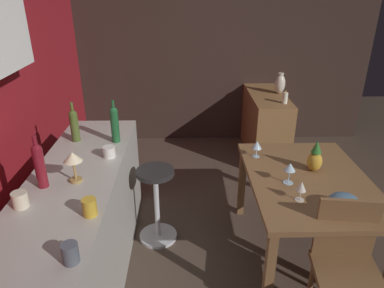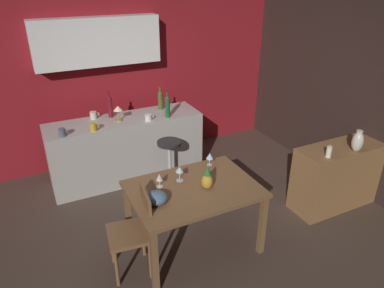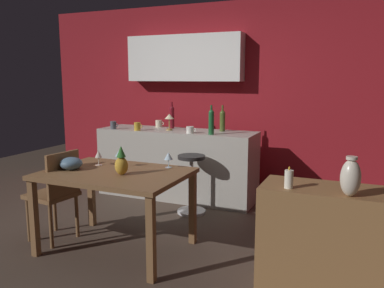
{
  "view_description": "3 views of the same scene",
  "coord_description": "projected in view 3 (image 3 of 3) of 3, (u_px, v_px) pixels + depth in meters",
  "views": [
    {
      "loc": [
        -2.3,
        0.63,
        2.11
      ],
      "look_at": [
        0.44,
        0.57,
        0.85
      ],
      "focal_mm": 33.1,
      "sensor_mm": 36.0,
      "label": 1
    },
    {
      "loc": [
        -1.31,
        -3.02,
        2.69
      ],
      "look_at": [
        0.38,
        0.43,
        0.82
      ],
      "focal_mm": 33.11,
      "sensor_mm": 36.0,
      "label": 2
    },
    {
      "loc": [
        2.05,
        -3.25,
        1.58
      ],
      "look_at": [
        0.36,
        0.69,
        0.86
      ],
      "focal_mm": 37.07,
      "sensor_mm": 36.0,
      "label": 3
    }
  ],
  "objects": [
    {
      "name": "wine_bottle_ruby",
      "position": [
        172.0,
        116.0,
        5.35
      ],
      "size": [
        0.07,
        0.07,
        0.36
      ],
      "color": "maroon",
      "rests_on": "kitchen_counter"
    },
    {
      "name": "cup_slate",
      "position": [
        113.0,
        125.0,
        5.3
      ],
      "size": [
        0.11,
        0.08,
        0.1
      ],
      "color": "#515660",
      "rests_on": "kitchen_counter"
    },
    {
      "name": "cup_cream",
      "position": [
        159.0,
        124.0,
        5.5
      ],
      "size": [
        0.13,
        0.09,
        0.1
      ],
      "color": "beige",
      "rests_on": "kitchen_counter"
    },
    {
      "name": "pillar_candle_tall",
      "position": [
        289.0,
        179.0,
        2.74
      ],
      "size": [
        0.06,
        0.06,
        0.15
      ],
      "color": "white",
      "rests_on": "sideboard_cabinet"
    },
    {
      "name": "ground_plane",
      "position": [
        133.0,
        236.0,
        4.01
      ],
      "size": [
        9.0,
        9.0,
        0.0
      ],
      "primitive_type": "plane",
      "color": "#47382D"
    },
    {
      "name": "pineapple_centerpiece",
      "position": [
        121.0,
        162.0,
        3.45
      ],
      "size": [
        0.12,
        0.12,
        0.26
      ],
      "color": "gold",
      "rests_on": "dining_table"
    },
    {
      "name": "wine_bottle_olive",
      "position": [
        222.0,
        120.0,
        5.06
      ],
      "size": [
        0.07,
        0.07,
        0.33
      ],
      "color": "#475623",
      "rests_on": "kitchen_counter"
    },
    {
      "name": "wine_glass_left",
      "position": [
        168.0,
        156.0,
        3.73
      ],
      "size": [
        0.08,
        0.08,
        0.15
      ],
      "color": "silver",
      "rests_on": "dining_table"
    },
    {
      "name": "chair_near_window",
      "position": [
        56.0,
        192.0,
        3.82
      ],
      "size": [
        0.45,
        0.45,
        0.89
      ],
      "color": "brown",
      "rests_on": "ground_plane"
    },
    {
      "name": "counter_lamp",
      "position": [
        169.0,
        118.0,
        5.15
      ],
      "size": [
        0.12,
        0.12,
        0.21
      ],
      "color": "#A58447",
      "rests_on": "kitchen_counter"
    },
    {
      "name": "wine_glass_center",
      "position": [
        119.0,
        154.0,
        3.75
      ],
      "size": [
        0.08,
        0.08,
        0.16
      ],
      "color": "silver",
      "rests_on": "dining_table"
    },
    {
      "name": "wine_glass_right",
      "position": [
        98.0,
        155.0,
        3.83
      ],
      "size": [
        0.07,
        0.07,
        0.15
      ],
      "color": "silver",
      "rests_on": "dining_table"
    },
    {
      "name": "vase_ceramic_ivory",
      "position": [
        351.0,
        177.0,
        2.55
      ],
      "size": [
        0.13,
        0.13,
        0.26
      ],
      "color": "beige",
      "rests_on": "sideboard_cabinet"
    },
    {
      "name": "fruit_bowl",
      "position": [
        71.0,
        163.0,
        3.66
      ],
      "size": [
        0.21,
        0.21,
        0.11
      ],
      "primitive_type": "ellipsoid",
      "color": "slate",
      "rests_on": "dining_table"
    },
    {
      "name": "cup_white",
      "position": [
        190.0,
        130.0,
        4.9
      ],
      "size": [
        0.13,
        0.09,
        0.08
      ],
      "color": "white",
      "rests_on": "kitchen_counter"
    },
    {
      "name": "wall_kitchen_back",
      "position": [
        203.0,
        89.0,
        5.68
      ],
      "size": [
        5.2,
        0.33,
        2.6
      ],
      "color": "maroon",
      "rests_on": "ground_plane"
    },
    {
      "name": "dining_table",
      "position": [
        115.0,
        181.0,
        3.59
      ],
      "size": [
        1.28,
        0.91,
        0.74
      ],
      "color": "brown",
      "rests_on": "ground_plane"
    },
    {
      "name": "kitchen_counter",
      "position": [
        177.0,
        164.0,
        5.26
      ],
      "size": [
        2.1,
        0.6,
        0.9
      ],
      "primitive_type": "cube",
      "color": "#B2ADA3",
      "rests_on": "ground_plane"
    },
    {
      "name": "sideboard_cabinet",
      "position": [
        339.0,
        245.0,
        2.79
      ],
      "size": [
        1.1,
        0.44,
        0.82
      ],
      "primitive_type": "cube",
      "color": "olive",
      "rests_on": "ground_plane"
    },
    {
      "name": "bar_stool",
      "position": [
        191.0,
        182.0,
        4.64
      ],
      "size": [
        0.34,
        0.34,
        0.69
      ],
      "color": "#262323",
      "rests_on": "ground_plane"
    },
    {
      "name": "cup_mustard",
      "position": [
        137.0,
        126.0,
        5.15
      ],
      "size": [
        0.12,
        0.08,
        0.1
      ],
      "color": "gold",
      "rests_on": "kitchen_counter"
    },
    {
      "name": "wine_bottle_green",
      "position": [
        211.0,
        121.0,
        4.76
      ],
      "size": [
        0.07,
        0.07,
        0.36
      ],
      "color": "#1E592D",
      "rests_on": "kitchen_counter"
    }
  ]
}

